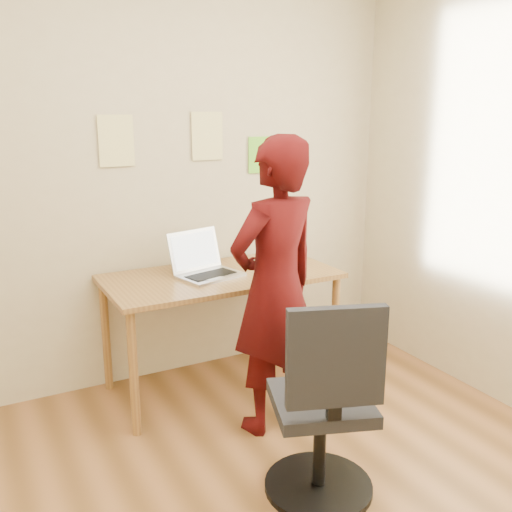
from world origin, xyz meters
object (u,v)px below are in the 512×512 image
phone (277,276)px  desk (221,288)px  office_chair (324,416)px  laptop (205,267)px  person (275,288)px

phone → desk: bearing=129.5°
desk → office_chair: size_ratio=1.45×
office_chair → phone: bearing=91.0°
laptop → person: 0.60m
desk → phone: bearing=-37.2°
desk → laptop: (-0.09, 0.03, 0.14)m
desk → person: 0.57m
laptop → person: size_ratio=0.27×
laptop → phone: (0.37, -0.24, -0.05)m
desk → laptop: laptop is taller
laptop → person: bearing=-89.1°
office_chair → person: size_ratio=0.60×
office_chair → person: 0.77m
phone → person: (-0.21, -0.34, 0.05)m
laptop → phone: bearing=-47.0°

